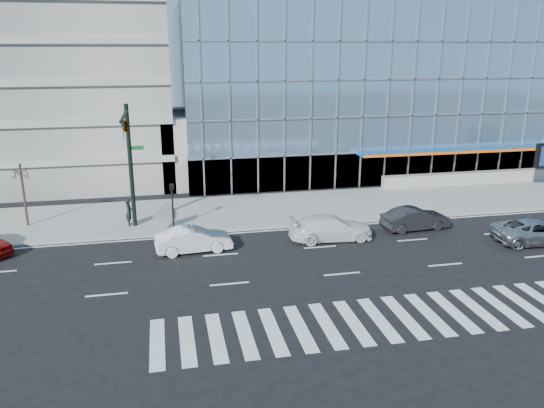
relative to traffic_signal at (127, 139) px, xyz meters
The scene contains 15 objects.
ground 13.41m from the traffic_signal, 22.56° to the right, with size 160.00×160.00×0.00m, color black.
sidewalk 13.03m from the traffic_signal, 17.33° to the left, with size 120.00×8.00×0.15m, color gray.
theatre_building 32.95m from the traffic_signal, 40.61° to the left, with size 42.00×26.00×15.00m, color #6F97B9.
parking_garage 23.56m from the traffic_signal, 112.79° to the left, with size 24.00×24.00×20.00m, color gray.
ramp_block 14.68m from the traffic_signal, 69.59° to the left, with size 6.00×8.00×6.00m, color gray.
retaining_wall 36.12m from the traffic_signal, 11.36° to the left, with size 30.00×0.80×1.00m, color gray.
traffic_signal is the anchor object (origin of this frame).
ped_signal_post 4.75m from the traffic_signal, ahead, with size 0.30×0.33×3.00m.
street_tree_near 7.96m from the traffic_signal, 157.29° to the left, with size 1.10×1.10×4.23m.
silver_suv 25.65m from the traffic_signal, 15.25° to the right, with size 2.48×5.38×1.49m, color #AAAAAF.
white_suv 13.62m from the traffic_signal, 15.82° to the right, with size 2.13×5.25×1.52m, color white.
white_sedan 7.47m from the traffic_signal, 46.26° to the right, with size 1.55×4.44×1.46m, color silver.
dark_sedan 19.03m from the traffic_signal, ahead, with size 1.56×4.49×1.48m, color black.
pedestrian 5.35m from the traffic_signal, 102.59° to the left, with size 0.66×0.43×1.82m, color black.
tilted_panel 5.51m from the traffic_signal, 11.95° to the left, with size 1.30×0.06×1.30m, color #A7A7A7.
Camera 1 is at (-8.94, -28.54, 11.56)m, focal length 35.00 mm.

